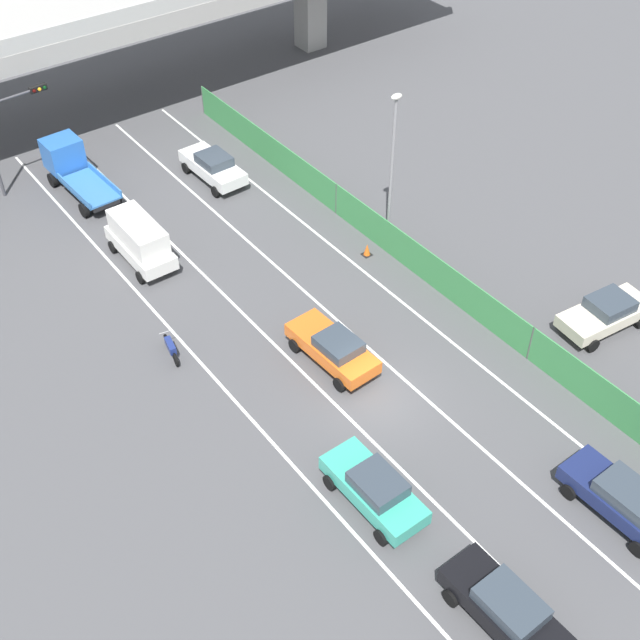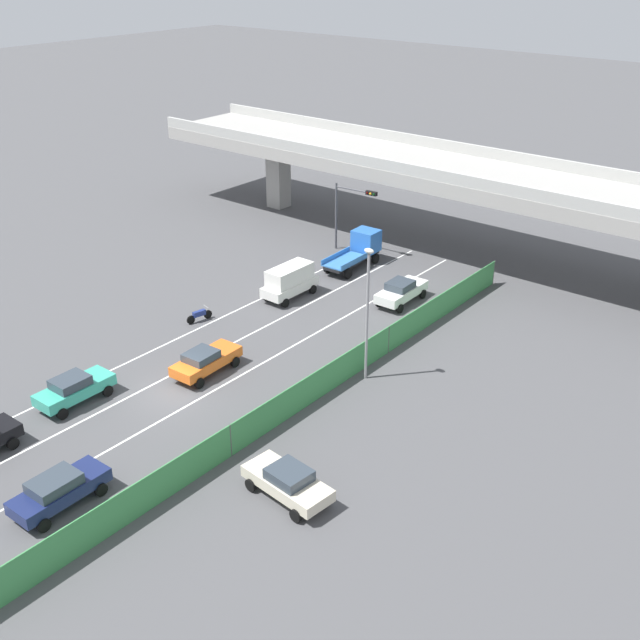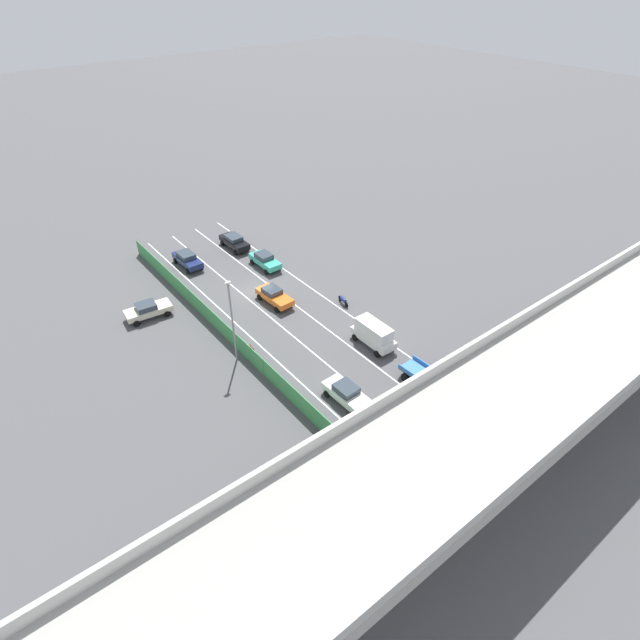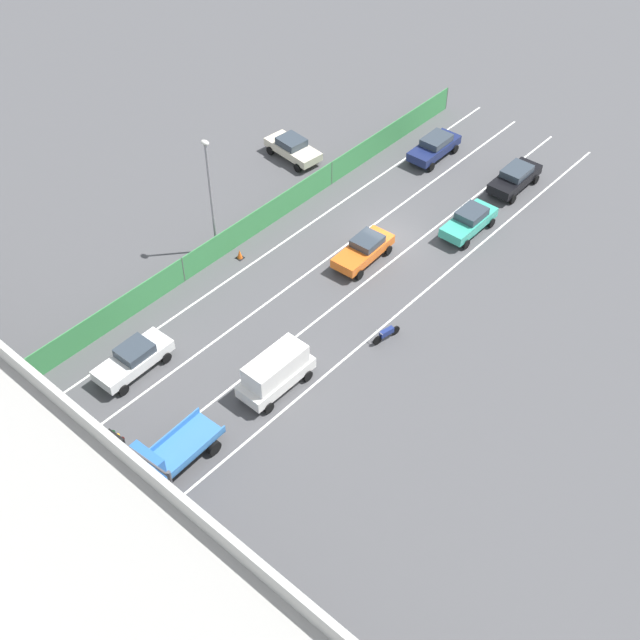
{
  "view_description": "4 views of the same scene",
  "coord_description": "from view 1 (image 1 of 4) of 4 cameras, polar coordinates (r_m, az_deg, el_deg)",
  "views": [
    {
      "loc": [
        -16.2,
        -17.74,
        26.08
      ],
      "look_at": [
        0.15,
        4.27,
        1.29
      ],
      "focal_mm": 47.0,
      "sensor_mm": 36.0,
      "label": 1
    },
    {
      "loc": [
        30.4,
        -24.16,
        23.4
      ],
      "look_at": [
        2.65,
        10.21,
        1.61
      ],
      "focal_mm": 43.53,
      "sensor_mm": 36.0,
      "label": 2
    },
    {
      "loc": [
        23.42,
        40.86,
        29.86
      ],
      "look_at": [
        -0.33,
        10.41,
        1.98
      ],
      "focal_mm": 28.81,
      "sensor_mm": 36.0,
      "label": 3
    },
    {
      "loc": [
        -25.32,
        35.39,
        34.54
      ],
      "look_at": [
        -2.85,
        10.07,
        1.6
      ],
      "focal_mm": 47.0,
      "sensor_mm": 36.0,
      "label": 4
    }
  ],
  "objects": [
    {
      "name": "car_sedan_navy",
      "position": [
        32.93,
        19.91,
        -11.35
      ],
      "size": [
        2.05,
        4.59,
        1.63
      ],
      "color": "navy",
      "rests_on": "ground"
    },
    {
      "name": "car_taxi_orange",
      "position": [
        36.28,
        0.92,
        -1.89
      ],
      "size": [
        2.15,
        4.61,
        1.58
      ],
      "color": "orange",
      "rests_on": "ground"
    },
    {
      "name": "flatbed_truck_blue",
      "position": [
        49.11,
        -16.55,
        10.0
      ],
      "size": [
        2.37,
        5.7,
        2.57
      ],
      "color": "black",
      "rests_on": "ground"
    },
    {
      "name": "motorcycle",
      "position": [
        37.46,
        -10.13,
        -1.86
      ],
      "size": [
        0.66,
        1.93,
        0.93
      ],
      "color": "black",
      "rests_on": "ground"
    },
    {
      "name": "lane_line_right_edge",
      "position": [
        40.45,
        4.91,
        1.79
      ],
      "size": [
        0.14,
        45.73,
        0.01
      ],
      "primitive_type": "cube",
      "color": "silver",
      "rests_on": "ground"
    },
    {
      "name": "traffic_light",
      "position": [
        48.63,
        -20.38,
        12.47
      ],
      "size": [
        3.9,
        0.5,
        5.65
      ],
      "color": "#47474C",
      "rests_on": "ground"
    },
    {
      "name": "lane_line_mid_left",
      "position": [
        37.46,
        -2.73,
        -2.06
      ],
      "size": [
        0.14,
        45.73,
        0.01
      ],
      "primitive_type": "cube",
      "color": "silver",
      "rests_on": "ground"
    },
    {
      "name": "lane_line_left_edge",
      "position": [
        36.32,
        -6.98,
        -4.19
      ],
      "size": [
        0.14,
        45.73,
        0.01
      ],
      "primitive_type": "cube",
      "color": "silver",
      "rests_on": "ground"
    },
    {
      "name": "parked_sedan_cream",
      "position": [
        40.12,
        18.9,
        0.5
      ],
      "size": [
        4.66,
        2.41,
        1.6
      ],
      "color": "beige",
      "rests_on": "ground"
    },
    {
      "name": "lane_line_mid_right",
      "position": [
        38.85,
        1.23,
        -0.06
      ],
      "size": [
        0.14,
        45.73,
        0.01
      ],
      "primitive_type": "cube",
      "color": "silver",
      "rests_on": "ground"
    },
    {
      "name": "green_fence",
      "position": [
        40.93,
        7.07,
        3.83
      ],
      "size": [
        0.1,
        41.83,
        1.85
      ],
      "color": "#3D8E4C",
      "rests_on": "ground"
    },
    {
      "name": "traffic_cone",
      "position": [
        42.57,
        3.22,
        4.78
      ],
      "size": [
        0.47,
        0.47,
        0.66
      ],
      "color": "orange",
      "rests_on": "ground"
    },
    {
      "name": "car_van_white",
      "position": [
        42.48,
        -12.19,
        5.4
      ],
      "size": [
        2.03,
        4.49,
        2.36
      ],
      "color": "silver",
      "rests_on": "ground"
    },
    {
      "name": "ground_plane",
      "position": [
        35.46,
        3.94,
        -5.36
      ],
      "size": [
        300.0,
        300.0,
        0.0
      ],
      "primitive_type": "plane",
      "color": "#4C4C4F"
    },
    {
      "name": "car_sedan_black",
      "position": [
        29.36,
        12.59,
        -18.65
      ],
      "size": [
        2.03,
        4.61,
        1.62
      ],
      "color": "black",
      "rests_on": "ground"
    },
    {
      "name": "street_lamp",
      "position": [
        41.21,
        4.96,
        11.0
      ],
      "size": [
        0.6,
        0.36,
        8.19
      ],
      "color": "gray",
      "rests_on": "ground"
    },
    {
      "name": "elevated_overpass",
      "position": [
        53.9,
        -17.46,
        18.83
      ],
      "size": [
        56.91,
        8.84,
        7.95
      ],
      "color": "#A09E99",
      "rests_on": "ground"
    },
    {
      "name": "car_sedan_white",
      "position": [
        48.33,
        -7.29,
        10.37
      ],
      "size": [
        2.07,
        4.62,
        1.66
      ],
      "color": "white",
      "rests_on": "ground"
    },
    {
      "name": "car_taxi_teal",
      "position": [
        31.37,
        3.73,
        -11.38
      ],
      "size": [
        1.98,
        4.44,
        1.65
      ],
      "color": "teal",
      "rests_on": "ground"
    }
  ]
}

